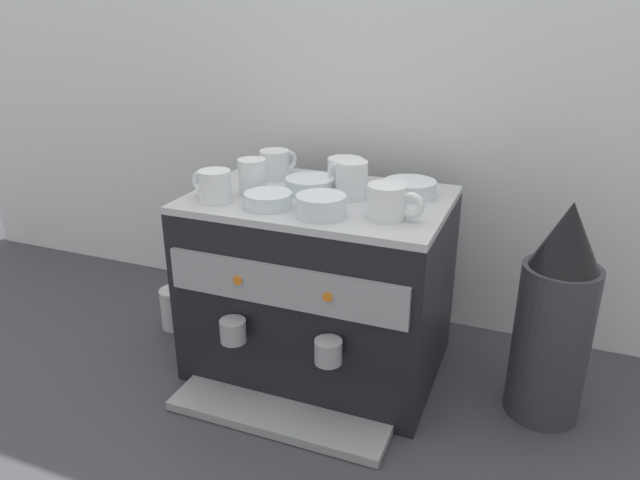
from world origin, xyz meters
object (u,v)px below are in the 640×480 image
object	(u,v)px
ceramic_cup_0	(389,202)
ceramic_cup_5	(276,164)
espresso_machine	(319,285)
ceramic_cup_3	(346,170)
ceramic_cup_2	(350,179)
ceramic_cup_1	(253,176)
milk_pitcher	(176,308)
ceramic_bowl_3	(410,188)
ceramic_bowl_1	(310,185)
ceramic_bowl_0	(268,200)
ceramic_bowl_2	(321,206)
ceramic_cup_4	(214,186)
coffee_grinder	(555,319)

from	to	relation	value
ceramic_cup_0	ceramic_cup_5	distance (m)	0.39
espresso_machine	ceramic_cup_3	bearing A→B (deg)	81.49
ceramic_cup_2	ceramic_cup_3	world-z (taller)	ceramic_cup_2
ceramic_cup_1	milk_pitcher	distance (m)	0.51
ceramic_cup_0	ceramic_bowl_3	world-z (taller)	ceramic_cup_0
ceramic_cup_2	ceramic_cup_3	bearing A→B (deg)	114.08
milk_pitcher	ceramic_bowl_1	bearing A→B (deg)	0.70
ceramic_cup_0	ceramic_cup_5	xyz separation A→B (m)	(-0.34, 0.19, -0.00)
ceramic_cup_1	ceramic_cup_2	distance (m)	0.22
ceramic_cup_0	ceramic_bowl_0	bearing A→B (deg)	-174.55
ceramic_cup_1	ceramic_cup_5	xyz separation A→B (m)	(-0.01, 0.14, -0.01)
espresso_machine	ceramic_bowl_1	distance (m)	0.24
espresso_machine	ceramic_bowl_1	xyz separation A→B (m)	(-0.03, 0.02, 0.23)
milk_pitcher	ceramic_cup_2	bearing A→B (deg)	0.08
ceramic_bowl_2	ceramic_cup_4	bearing A→B (deg)	179.42
ceramic_cup_0	ceramic_bowl_0	xyz separation A→B (m)	(-0.25, -0.02, -0.02)
ceramic_cup_5	espresso_machine	bearing A→B (deg)	-33.97
ceramic_cup_2	ceramic_bowl_1	xyz separation A→B (m)	(-0.10, 0.00, -0.03)
ceramic_cup_5	ceramic_bowl_0	bearing A→B (deg)	-68.60
ceramic_cup_0	ceramic_cup_4	size ratio (longest dim) A/B	1.11
ceramic_cup_4	ceramic_bowl_2	bearing A→B (deg)	-0.58
espresso_machine	coffee_grinder	distance (m)	0.52
ceramic_cup_5	ceramic_bowl_1	bearing A→B (deg)	-33.40
ceramic_cup_4	ceramic_bowl_3	xyz separation A→B (m)	(0.38, 0.20, -0.02)
espresso_machine	coffee_grinder	world-z (taller)	coffee_grinder
ceramic_cup_1	ceramic_cup_5	distance (m)	0.14
ceramic_bowl_2	ceramic_cup_3	bearing A→B (deg)	97.40
ceramic_cup_1	ceramic_cup_2	world-z (taller)	ceramic_cup_2
ceramic_cup_4	milk_pitcher	world-z (taller)	ceramic_cup_4
ceramic_cup_3	ceramic_bowl_0	xyz separation A→B (m)	(-0.09, -0.23, -0.02)
ceramic_cup_1	ceramic_bowl_1	size ratio (longest dim) A/B	0.93
ceramic_cup_5	ceramic_bowl_1	xyz separation A→B (m)	(0.13, -0.08, -0.02)
ceramic_cup_5	coffee_grinder	bearing A→B (deg)	-8.41
coffee_grinder	ceramic_cup_0	bearing A→B (deg)	-165.82
ceramic_cup_0	ceramic_bowl_2	xyz separation A→B (m)	(-0.13, -0.03, -0.01)
ceramic_cup_2	milk_pitcher	world-z (taller)	ceramic_cup_2
ceramic_cup_4	ceramic_bowl_0	bearing A→B (deg)	3.51
ceramic_cup_1	ceramic_cup_2	size ratio (longest dim) A/B	0.98
ceramic_cup_3	espresso_machine	bearing A→B (deg)	-98.51
ceramic_cup_2	ceramic_cup_4	distance (m)	0.30
ceramic_cup_4	milk_pitcher	distance (m)	0.49
ceramic_cup_3	coffee_grinder	distance (m)	0.57
ceramic_bowl_0	ceramic_bowl_1	xyz separation A→B (m)	(0.04, 0.13, 0.00)
ceramic_cup_3	ceramic_bowl_2	xyz separation A→B (m)	(0.03, -0.24, -0.01)
espresso_machine	milk_pitcher	bearing A→B (deg)	177.64
ceramic_bowl_1	ceramic_bowl_2	world-z (taller)	ceramic_bowl_2
ceramic_bowl_2	coffee_grinder	distance (m)	0.54
ceramic_bowl_2	milk_pitcher	world-z (taller)	ceramic_bowl_2
espresso_machine	ceramic_bowl_0	bearing A→B (deg)	-124.96
ceramic_bowl_2	ceramic_cup_5	bearing A→B (deg)	133.00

